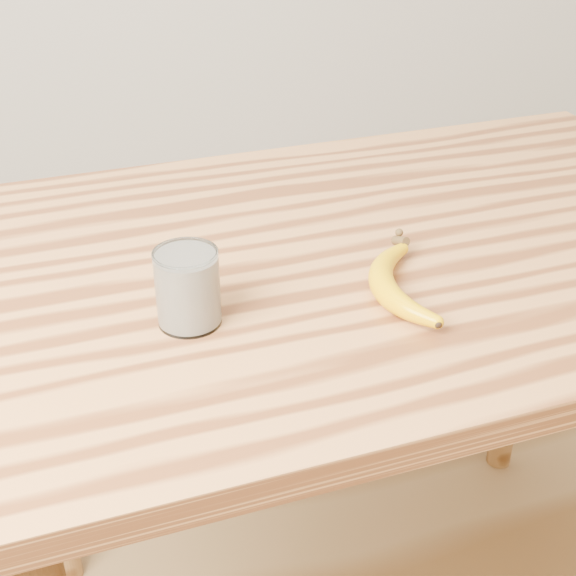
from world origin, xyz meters
name	(u,v)px	position (x,y,z in m)	size (l,w,h in m)	color
table	(381,315)	(0.00, 0.00, 0.77)	(1.20, 0.80, 0.90)	#B3743D
smoothie_glass	(188,288)	(-0.32, -0.12, 0.95)	(0.08, 0.08, 0.10)	white
banana	(382,285)	(-0.07, -0.14, 0.92)	(0.10, 0.27, 0.03)	#E1A300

